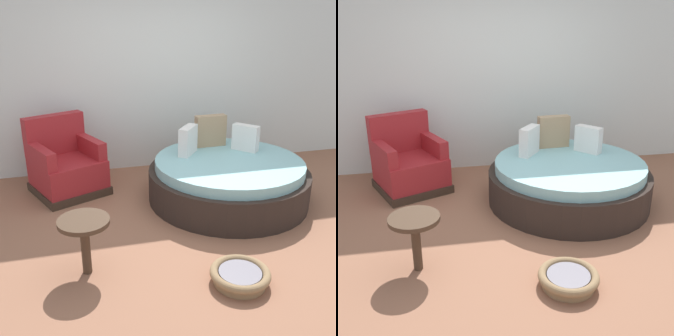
{
  "view_description": "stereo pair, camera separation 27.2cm",
  "coord_description": "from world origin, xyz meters",
  "views": [
    {
      "loc": [
        -1.17,
        -3.51,
        2.12
      ],
      "look_at": [
        -0.16,
        0.42,
        0.55
      ],
      "focal_mm": 42.86,
      "sensor_mm": 36.0,
      "label": 1
    },
    {
      "loc": [
        -0.9,
        -3.57,
        2.12
      ],
      "look_at": [
        -0.16,
        0.42,
        0.55
      ],
      "focal_mm": 42.86,
      "sensor_mm": 36.0,
      "label": 2
    }
  ],
  "objects": [
    {
      "name": "side_table",
      "position": [
        -1.12,
        -0.48,
        0.43
      ],
      "size": [
        0.44,
        0.44,
        0.52
      ],
      "color": "#473323",
      "rests_on": "ground_plane"
    },
    {
      "name": "ground_plane",
      "position": [
        0.0,
        0.0,
        -0.01
      ],
      "size": [
        8.0,
        8.0,
        0.02
      ],
      "primitive_type": "cube",
      "color": "#936047"
    },
    {
      "name": "round_daybed",
      "position": [
        0.63,
        0.63,
        0.26
      ],
      "size": [
        1.9,
        1.9,
        0.91
      ],
      "color": "#2D231E",
      "rests_on": "ground_plane"
    },
    {
      "name": "back_wall",
      "position": [
        0.0,
        2.04,
        1.56
      ],
      "size": [
        8.0,
        0.12,
        3.11
      ],
      "primitive_type": "cube",
      "color": "silver",
      "rests_on": "ground_plane"
    },
    {
      "name": "pet_basket",
      "position": [
        0.11,
        -0.95,
        0.07
      ],
      "size": [
        0.51,
        0.51,
        0.13
      ],
      "color": "#8E704C",
      "rests_on": "ground_plane"
    },
    {
      "name": "red_armchair",
      "position": [
        -1.24,
        1.34,
        0.33
      ],
      "size": [
        1.05,
        1.05,
        0.94
      ],
      "color": "#38281E",
      "rests_on": "ground_plane"
    }
  ]
}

